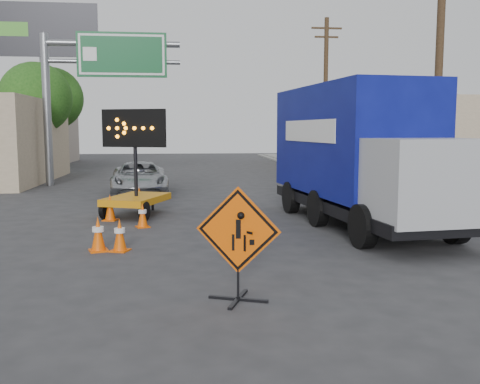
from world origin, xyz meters
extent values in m
plane|color=#2D2D30|center=(0.00, 0.00, 0.00)|extent=(100.00, 100.00, 0.00)
cube|color=gray|center=(7.20, 15.00, 0.06)|extent=(0.40, 60.00, 0.12)
cube|color=gray|center=(9.50, 15.00, 0.07)|extent=(4.00, 60.00, 0.15)
cube|color=tan|center=(13.00, 30.00, 2.30)|extent=(10.00, 14.00, 4.60)
cylinder|color=slate|center=(-6.50, 18.00, 3.40)|extent=(0.36, 0.36, 6.80)
cylinder|color=slate|center=(-3.50, 18.00, 6.40)|extent=(6.00, 0.28, 0.28)
cylinder|color=slate|center=(-3.50, 18.00, 5.60)|extent=(6.00, 0.20, 0.20)
cube|color=#05441C|center=(-3.10, 17.88, 5.90)|extent=(4.00, 0.10, 2.00)
cube|color=silver|center=(-3.10, 17.81, 5.90)|extent=(3.80, 0.01, 1.80)
cylinder|color=slate|center=(-8.50, 26.00, 4.50)|extent=(0.44, 0.44, 9.00)
cube|color=silver|center=(-8.30, 25.85, 8.30)|extent=(6.00, 0.25, 3.00)
cube|color=black|center=(-8.30, 25.70, 8.30)|extent=(6.10, 0.04, 3.10)
cylinder|color=#48321E|center=(8.00, 10.00, 4.50)|extent=(0.26, 0.26, 9.00)
cylinder|color=#48321E|center=(8.00, 24.00, 4.50)|extent=(0.26, 0.26, 9.00)
cube|color=#48321E|center=(8.00, 24.00, 8.40)|extent=(1.80, 0.10, 0.10)
cube|color=#48321E|center=(8.00, 24.00, 7.90)|extent=(1.40, 0.10, 0.10)
cylinder|color=#48321E|center=(-8.00, 22.00, 1.62)|extent=(0.28, 0.28, 3.25)
sphere|color=#1A4814|center=(-8.00, 22.00, 4.18)|extent=(3.71, 3.71, 3.71)
cylinder|color=#48321E|center=(-9.00, 30.00, 1.79)|extent=(0.28, 0.28, 3.58)
sphere|color=#1A4814|center=(-9.00, 30.00, 4.61)|extent=(4.10, 4.10, 4.10)
cube|color=black|center=(0.32, 0.58, 0.02)|extent=(0.88, 0.39, 0.04)
cube|color=black|center=(0.32, 0.58, 0.02)|extent=(0.39, 0.88, 0.04)
cylinder|color=black|center=(0.32, 0.58, 0.36)|extent=(0.04, 0.04, 0.72)
cube|color=#EF5605|center=(0.32, 0.58, 1.08)|extent=(1.22, 0.50, 1.30)
cube|color=black|center=(0.32, 0.58, 1.08)|extent=(1.13, 0.45, 1.22)
cube|color=orange|center=(-1.85, 8.79, 0.50)|extent=(2.03, 2.54, 0.20)
cylinder|color=black|center=(-1.85, 8.79, 1.77)|extent=(0.11, 0.11, 2.43)
cube|color=black|center=(-1.85, 8.79, 2.59)|extent=(1.89, 0.82, 1.10)
imported|color=#A5A8AC|center=(-2.16, 14.15, 0.64)|extent=(2.49, 4.76, 1.28)
cube|color=black|center=(4.20, 6.43, 0.58)|extent=(3.14, 7.95, 0.29)
cube|color=#080D5F|center=(4.20, 7.20, 2.28)|extent=(3.05, 6.23, 2.90)
cube|color=#9EA0A5|center=(4.20, 3.33, 1.50)|extent=(2.40, 1.97, 1.74)
cube|color=#EF5605|center=(-1.82, 4.12, 0.01)|extent=(0.46, 0.46, 0.03)
cone|color=#EF5605|center=(-1.82, 4.12, 0.37)|extent=(0.28, 0.28, 0.67)
cylinder|color=silver|center=(-1.82, 4.12, 0.44)|extent=(0.23, 0.23, 0.10)
cube|color=#EF5605|center=(-2.27, 4.16, 0.02)|extent=(0.47, 0.47, 0.03)
cone|color=#EF5605|center=(-2.27, 4.16, 0.39)|extent=(0.29, 0.29, 0.71)
cylinder|color=silver|center=(-2.27, 4.16, 0.47)|extent=(0.24, 0.24, 0.10)
cube|color=#EF5605|center=(-1.54, 6.87, 0.01)|extent=(0.42, 0.42, 0.03)
cone|color=#EF5605|center=(-1.54, 6.87, 0.34)|extent=(0.26, 0.26, 0.63)
cylinder|color=silver|center=(-1.54, 6.87, 0.42)|extent=(0.21, 0.21, 0.09)
cube|color=#EF5605|center=(-2.52, 8.04, 0.02)|extent=(0.46, 0.46, 0.03)
cone|color=#EF5605|center=(-2.52, 8.04, 0.39)|extent=(0.29, 0.29, 0.72)
cylinder|color=silver|center=(-2.52, 8.04, 0.47)|extent=(0.24, 0.24, 0.11)
cube|color=#EF5605|center=(-1.93, 10.94, 0.01)|extent=(0.42, 0.42, 0.03)
cone|color=#EF5605|center=(-1.93, 10.94, 0.33)|extent=(0.25, 0.25, 0.60)
cylinder|color=silver|center=(-1.93, 10.94, 0.40)|extent=(0.20, 0.20, 0.09)
camera|label=1|loc=(-0.51, -7.17, 2.56)|focal=40.00mm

